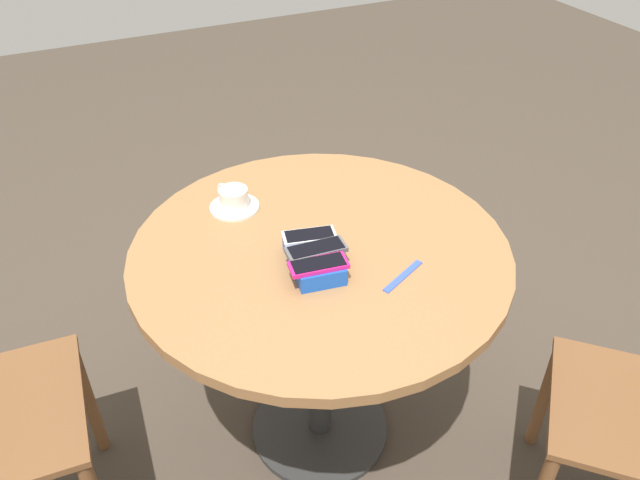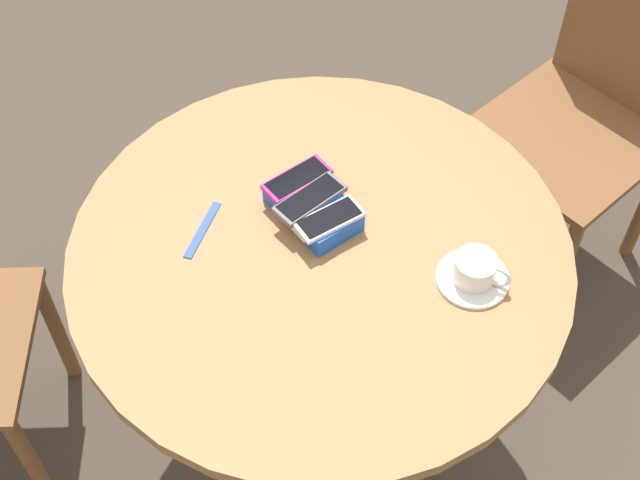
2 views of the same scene
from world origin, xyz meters
The scene contains 10 objects.
ground_plane centered at (0.00, 0.00, 0.00)m, with size 8.00×8.00×0.00m, color #42382D.
round_table centered at (0.00, 0.00, 0.61)m, with size 0.95×0.95×0.73m.
phone_box centered at (-0.06, 0.05, 0.76)m, with size 0.20×0.14×0.04m.
phone_magenta centered at (-0.12, 0.06, 0.78)m, with size 0.07×0.14×0.01m.
phone_gray centered at (-0.07, 0.04, 0.78)m, with size 0.07×0.15×0.01m.
phone_white centered at (-0.01, 0.03, 0.78)m, with size 0.08×0.14×0.01m.
saucer centered at (0.25, 0.14, 0.74)m, with size 0.13×0.13×0.01m, color silver.
coffee_cup centered at (0.26, 0.14, 0.77)m, with size 0.10×0.08×0.05m.
lanyard_strap centered at (-0.19, -0.13, 0.74)m, with size 0.14×0.02×0.00m, color blue.
chair_near_window centered at (0.06, 0.91, 0.46)m, with size 0.45×0.45×0.87m.
Camera 2 is at (0.71, -0.74, 2.05)m, focal length 50.00 mm.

